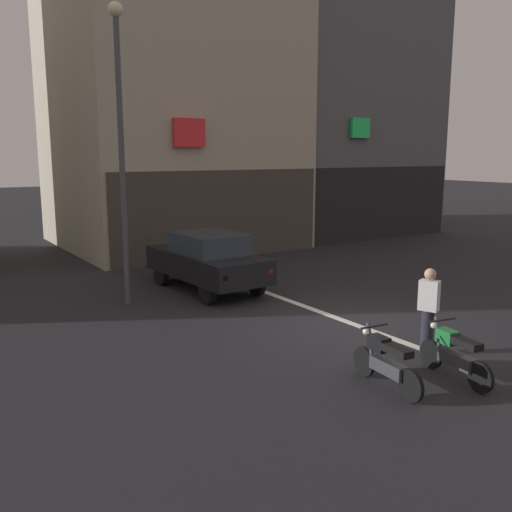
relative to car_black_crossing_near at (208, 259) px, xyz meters
The scene contains 9 objects.
ground_plane 4.89m from the car_black_crossing_near, 75.18° to the right, with size 120.00×120.00×0.00m, color #232328.
lane_centre_line 2.03m from the car_black_crossing_near, 47.63° to the left, with size 0.20×18.00×0.01m, color silver.
building_mid_block 10.97m from the car_black_crossing_near, 71.60° to the left, with size 8.73×8.75×14.86m.
building_far_right 14.79m from the car_black_crossing_near, 37.85° to the left, with size 9.34×8.22×13.29m.
car_black_crossing_near is the anchor object (origin of this frame).
street_lamp 4.25m from the car_black_crossing_near, behind, with size 0.36×0.36×7.27m.
motorcycle_black_row_leftmost 7.50m from the car_black_crossing_near, 95.61° to the right, with size 0.55×1.67×0.98m.
motorcycle_green_row_left_mid 7.87m from the car_black_crossing_near, 86.42° to the right, with size 0.55×1.66×0.98m.
person_by_motorcycles 6.84m from the car_black_crossing_near, 80.76° to the right, with size 0.34×0.42×1.67m.
Camera 1 is at (-8.47, -8.88, 3.78)m, focal length 39.28 mm.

